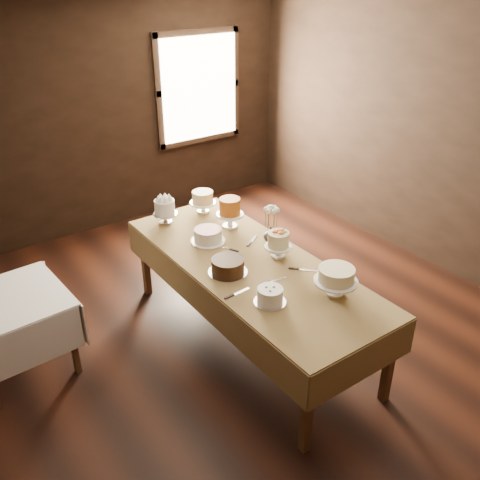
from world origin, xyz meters
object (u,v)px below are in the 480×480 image
object	(u,v)px
cake_lattice	(208,236)
cake_flowers	(278,246)
cake_caramel	(230,214)
cake_server_e	(242,291)
cake_server_d	(254,238)
cake_meringue	(165,212)
cake_cream	(336,282)
side_table	(11,307)
cake_chocolate	(228,266)
cake_server_c	(223,247)
cake_speckled	(203,203)
cake_server_a	(278,279)
cake_server_b	(308,270)
cake_swirl	(270,296)
flower_vase	(271,235)
display_table	(250,268)

from	to	relation	value
cake_lattice	cake_flowers	world-z (taller)	cake_flowers
cake_caramel	cake_server_e	world-z (taller)	cake_caramel
cake_server_d	cake_server_e	xyz separation A→B (m)	(-0.60, -0.64, 0.00)
cake_meringue	cake_cream	world-z (taller)	cake_meringue
side_table	cake_lattice	size ratio (longest dim) A/B	2.83
cake_lattice	cake_chocolate	world-z (taller)	cake_chocolate
cake_meringue	cake_chocolate	size ratio (longest dim) A/B	0.71
cake_flowers	cake_server_e	bearing A→B (deg)	-155.55
cake_lattice	cake_server_e	xyz separation A→B (m)	(-0.23, -0.84, -0.05)
cake_server_c	cake_server_e	bearing A→B (deg)	134.05
cake_speckled	cake_server_e	distance (m)	1.51
side_table	cake_flowers	world-z (taller)	cake_flowers
cake_server_a	cake_server_c	xyz separation A→B (m)	(-0.07, 0.71, 0.00)
cake_server_e	cake_speckled	bearing A→B (deg)	65.21
cake_meringue	cake_chocolate	distance (m)	1.12
cake_server_a	cake_server_b	world-z (taller)	same
cake_flowers	cake_server_d	size ratio (longest dim) A/B	1.02
cake_chocolate	cake_meringue	bearing A→B (deg)	88.53
cake_chocolate	side_table	bearing A→B (deg)	151.85
side_table	cake_server_c	bearing A→B (deg)	-14.20
cake_caramel	cake_speckled	bearing A→B (deg)	94.48
cake_server_e	cake_server_c	bearing A→B (deg)	63.49
side_table	cake_server_e	bearing A→B (deg)	-37.14
side_table	cake_flowers	size ratio (longest dim) A/B	3.66
cake_chocolate	cake_swirl	distance (m)	0.54
side_table	cake_chocolate	world-z (taller)	cake_chocolate
cake_flowers	cake_server_c	bearing A→B (deg)	125.49
side_table	cake_cream	bearing A→B (deg)	-37.29
cake_lattice	cake_server_b	xyz separation A→B (m)	(0.41, -0.91, -0.05)
cake_server_d	flower_vase	bearing A→B (deg)	-85.79
side_table	cake_server_b	bearing A→B (deg)	-29.32
side_table	cake_server_d	distance (m)	2.14
side_table	cake_caramel	world-z (taller)	cake_caramel
cake_lattice	cake_server_d	xyz separation A→B (m)	(0.37, -0.20, -0.05)
display_table	cake_server_c	distance (m)	0.37
display_table	cake_meringue	xyz separation A→B (m)	(-0.22, 1.09, 0.17)
cake_swirl	flower_vase	bearing A→B (deg)	51.23
cake_speckled	cake_server_a	world-z (taller)	cake_speckled
cake_caramel	cake_swirl	world-z (taller)	cake_caramel
cake_swirl	side_table	bearing A→B (deg)	138.90
cake_swirl	cake_server_a	distance (m)	0.34
cake_lattice	flower_vase	distance (m)	0.57
side_table	cake_server_a	world-z (taller)	cake_server_a
cake_swirl	cake_meringue	bearing A→B (deg)	89.56
cake_speckled	cake_caramel	distance (m)	0.43
cake_server_a	cake_server_c	distance (m)	0.71
cake_caramel	cake_server_a	xyz separation A→B (m)	(-0.22, -1.01, -0.13)
cake_caramel	cake_server_d	world-z (taller)	cake_caramel
cake_server_e	cake_chocolate	bearing A→B (deg)	72.22
cake_flowers	cake_server_b	xyz separation A→B (m)	(0.06, -0.33, -0.10)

